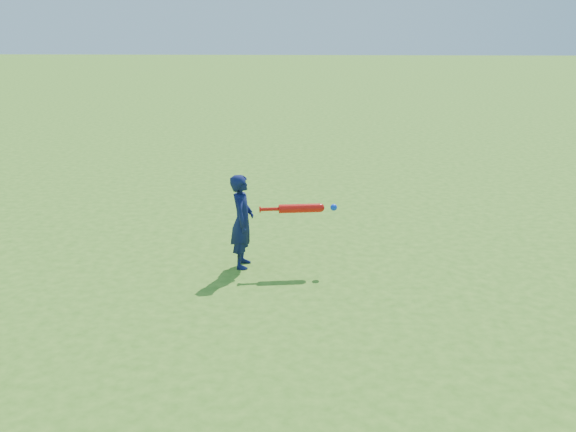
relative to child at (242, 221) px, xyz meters
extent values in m
plane|color=#3D751B|center=(0.35, 0.12, -0.52)|extent=(80.00, 80.00, 0.00)
imported|color=#0E1542|center=(0.00, 0.00, 0.00)|extent=(0.26, 0.38, 1.04)
cylinder|color=red|center=(0.20, -0.03, 0.14)|extent=(0.02, 0.07, 0.06)
cylinder|color=red|center=(0.30, -0.01, 0.14)|extent=(0.22, 0.07, 0.04)
cylinder|color=red|center=(0.62, 0.03, 0.14)|extent=(0.46, 0.16, 0.10)
sphere|color=red|center=(0.84, 0.06, 0.14)|extent=(0.10, 0.10, 0.10)
sphere|color=#0D3BE5|center=(0.99, 0.08, 0.14)|extent=(0.07, 0.07, 0.07)
camera|label=1|loc=(0.75, -6.59, 2.13)|focal=40.00mm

